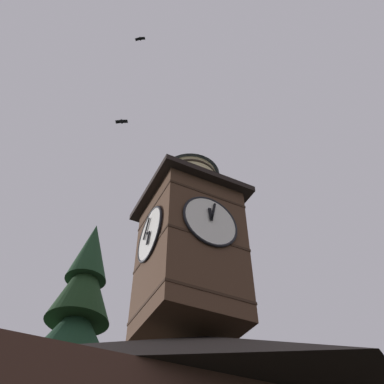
{
  "coord_description": "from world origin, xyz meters",
  "views": [
    {
      "loc": [
        6.14,
        9.74,
        1.24
      ],
      "look_at": [
        0.35,
        -1.84,
        13.92
      ],
      "focal_mm": 39.27,
      "sensor_mm": 36.0,
      "label": 1
    }
  ],
  "objects": [
    {
      "name": "flying_bird_low",
      "position": [
        3.56,
        -3.69,
        19.33
      ],
      "size": [
        0.65,
        0.49,
        0.15
      ],
      "color": "black"
    },
    {
      "name": "clock_tower",
      "position": [
        0.52,
        -1.68,
        11.2
      ],
      "size": [
        3.88,
        3.88,
        8.61
      ],
      "color": "#4C3323",
      "rests_on": "building_main"
    },
    {
      "name": "flying_bird_high",
      "position": [
        4.2,
        0.17,
        21.01
      ],
      "size": [
        0.48,
        0.4,
        0.11
      ],
      "color": "black"
    }
  ]
}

